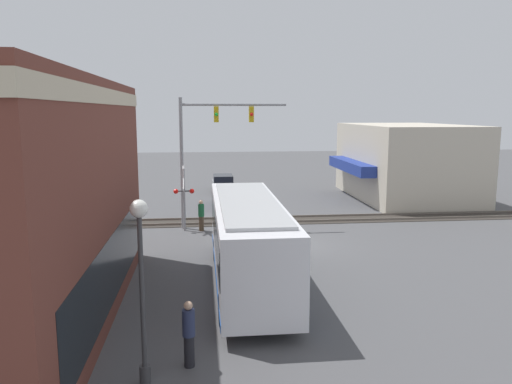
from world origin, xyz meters
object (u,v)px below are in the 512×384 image
(streetlamp, at_px, (141,277))
(pedestrian_by_lamp, at_px, (189,333))
(parked_car_grey, at_px, (223,184))
(city_bus, at_px, (248,238))
(crossing_signal, at_px, (184,191))
(pedestrian_at_crossing, at_px, (201,215))
(parked_car_blue, at_px, (227,197))

(streetlamp, relative_size, pedestrian_by_lamp, 2.57)
(parked_car_grey, relative_size, pedestrian_by_lamp, 2.36)
(city_bus, relative_size, parked_car_grey, 2.55)
(city_bus, height_order, pedestrian_by_lamp, city_bus)
(streetlamp, bearing_deg, crossing_signal, -1.55)
(parked_car_grey, relative_size, pedestrian_at_crossing, 2.42)
(city_bus, xyz_separation_m, pedestrian_at_crossing, (9.18, 1.84, -0.95))
(parked_car_grey, height_order, pedestrian_at_crossing, pedestrian_at_crossing)
(streetlamp, height_order, pedestrian_by_lamp, streetlamp)
(parked_car_grey, xyz_separation_m, pedestrian_at_crossing, (-14.15, 1.84, 0.25))
(pedestrian_at_crossing, bearing_deg, parked_car_grey, -7.41)
(parked_car_blue, bearing_deg, pedestrian_at_crossing, 165.72)
(crossing_signal, height_order, pedestrian_at_crossing, crossing_signal)
(parked_car_grey, distance_m, pedestrian_by_lamp, 29.69)
(streetlamp, bearing_deg, parked_car_grey, -6.08)
(city_bus, xyz_separation_m, crossing_signal, (9.35, 2.80, 0.43))
(parked_car_blue, relative_size, parked_car_grey, 1.03)
(parked_car_blue, height_order, pedestrian_at_crossing, pedestrian_at_crossing)
(parked_car_blue, height_order, parked_car_grey, parked_car_blue)
(pedestrian_at_crossing, xyz_separation_m, pedestrian_by_lamp, (-15.46, 0.32, 0.03))
(crossing_signal, bearing_deg, pedestrian_by_lamp, -177.67)
(crossing_signal, distance_m, pedestrian_at_crossing, 1.69)
(parked_car_grey, distance_m, pedestrian_at_crossing, 14.27)
(crossing_signal, height_order, parked_car_blue, crossing_signal)
(parked_car_grey, bearing_deg, pedestrian_by_lamp, 175.83)
(streetlamp, xyz_separation_m, pedestrian_at_crossing, (16.24, -1.40, -1.91))
(crossing_signal, bearing_deg, streetlamp, 178.45)
(crossing_signal, bearing_deg, pedestrian_at_crossing, -100.08)
(city_bus, xyz_separation_m, parked_car_grey, (23.34, -0.00, -1.20))
(streetlamp, height_order, parked_car_blue, streetlamp)
(city_bus, height_order, parked_car_grey, city_bus)
(parked_car_blue, distance_m, pedestrian_at_crossing, 7.46)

